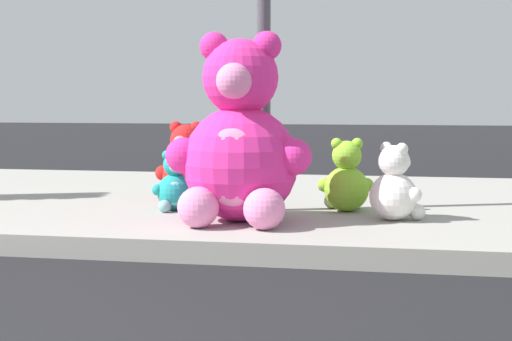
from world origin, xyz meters
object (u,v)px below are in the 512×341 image
Objects in this scene: plush_red at (185,170)px; plush_lime at (346,182)px; plush_white at (395,189)px; plush_teal at (175,187)px; plush_pink_large at (239,146)px.

plush_red is 1.46m from plush_lime.
plush_white is (0.39, -0.40, -0.00)m from plush_lime.
plush_lime is 1.21× the size of plush_teal.
plush_red is 1.45× the size of plush_teal.
plush_lime is at bearing 9.79° from plush_teal.
plush_white reaches higher than plush_teal.
plush_teal is at bearing 174.51° from plush_white.
plush_lime is at bearing 134.20° from plush_white.
plush_red reaches higher than plush_teal.
plush_pink_large is at bearing -136.20° from plush_lime.
plush_red is 1.21× the size of plush_white.
plush_white is (1.82, -0.72, -0.05)m from plush_red.
plush_pink_large is at bearing -165.19° from plush_white.
plush_white is at bearing 14.81° from plush_pink_large.
plush_pink_large is at bearing -55.31° from plush_red.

